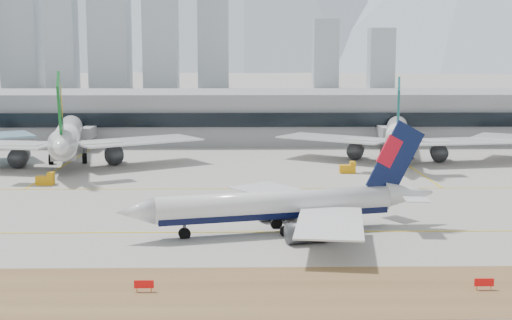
{
  "coord_description": "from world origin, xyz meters",
  "views": [
    {
      "loc": [
        -1.21,
        -108.48,
        26.07
      ],
      "look_at": [
        1.02,
        18.0,
        7.5
      ],
      "focal_mm": 50.0,
      "sensor_mm": 36.0,
      "label": 1
    }
  ],
  "objects_px": {
    "taxiing_airliner": "(286,205)",
    "widebody_eva": "(67,139)",
    "terminal": "(247,115)",
    "widebody_cathay": "(397,136)"
  },
  "relations": [
    {
      "from": "taxiing_airliner",
      "to": "widebody_eva",
      "type": "relative_size",
      "value": 0.76
    },
    {
      "from": "taxiing_airliner",
      "to": "terminal",
      "type": "height_order",
      "value": "taxiing_airliner"
    },
    {
      "from": "widebody_eva",
      "to": "widebody_cathay",
      "type": "bearing_deg",
      "value": -95.96
    },
    {
      "from": "taxiing_airliner",
      "to": "widebody_eva",
      "type": "distance_m",
      "value": 83.54
    },
    {
      "from": "widebody_eva",
      "to": "widebody_cathay",
      "type": "distance_m",
      "value": 81.96
    },
    {
      "from": "widebody_eva",
      "to": "terminal",
      "type": "distance_m",
      "value": 68.0
    },
    {
      "from": "widebody_cathay",
      "to": "terminal",
      "type": "xyz_separation_m",
      "value": [
        -37.78,
        44.57,
        1.72
      ]
    },
    {
      "from": "widebody_eva",
      "to": "terminal",
      "type": "height_order",
      "value": "widebody_eva"
    },
    {
      "from": "terminal",
      "to": "taxiing_airliner",
      "type": "bearing_deg",
      "value": -87.53
    },
    {
      "from": "taxiing_airliner",
      "to": "terminal",
      "type": "bearing_deg",
      "value": -101.54
    }
  ]
}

